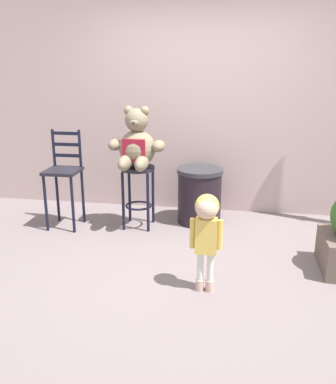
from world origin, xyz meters
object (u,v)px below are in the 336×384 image
object	(u,v)px
bar_stool_with_teddy	(138,184)
bar_chair_empty	(64,175)
teddy_bear	(137,145)
trash_bin	(199,195)
child_walking	(207,222)

from	to	relation	value
bar_stool_with_teddy	bar_chair_empty	size ratio (longest dim) A/B	0.65
teddy_bear	bar_stool_with_teddy	bearing A→B (deg)	90.00
bar_stool_with_teddy	trash_bin	world-z (taller)	bar_stool_with_teddy
child_walking	bar_stool_with_teddy	bearing A→B (deg)	-133.74
bar_stool_with_teddy	teddy_bear	bearing A→B (deg)	-90.00
bar_stool_with_teddy	child_walking	distance (m)	1.58
teddy_bear	bar_chair_empty	bearing A→B (deg)	-174.06
teddy_bear	bar_chair_empty	world-z (taller)	teddy_bear
teddy_bear	trash_bin	size ratio (longest dim) A/B	1.02
trash_bin	bar_chair_empty	size ratio (longest dim) A/B	0.59
child_walking	bar_chair_empty	distance (m)	2.08
teddy_bear	bar_chair_empty	distance (m)	0.90
bar_chair_empty	teddy_bear	bearing A→B (deg)	5.94
teddy_bear	bar_chair_empty	size ratio (longest dim) A/B	0.60
child_walking	bar_chair_empty	bearing A→B (deg)	-112.46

